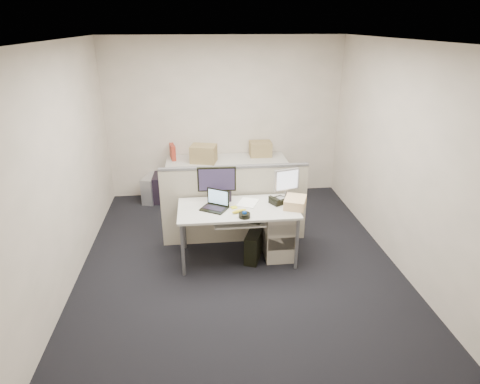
{
  "coord_description": "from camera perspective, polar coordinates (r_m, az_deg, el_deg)",
  "views": [
    {
      "loc": [
        -0.46,
        -4.53,
        2.88
      ],
      "look_at": [
        0.04,
        0.15,
        0.88
      ],
      "focal_mm": 30.0,
      "sensor_mm": 36.0,
      "label": 1
    }
  ],
  "objects": [
    {
      "name": "paper_stack",
      "position": [
        5.16,
        1.12,
        -1.54
      ],
      "size": [
        0.32,
        0.35,
        0.01
      ],
      "primitive_type": "cube",
      "rotation": [
        0.0,
        0.0,
        -0.43
      ],
      "color": "white",
      "rests_on": "desk"
    },
    {
      "name": "keyboard_tray",
      "position": [
        4.93,
        -0.09,
        -4.28
      ],
      "size": [
        0.62,
        0.32,
        0.02
      ],
      "primitive_type": "cube",
      "color": "beige",
      "rests_on": "desk"
    },
    {
      "name": "laptop",
      "position": [
        4.95,
        -3.74,
        -1.29
      ],
      "size": [
        0.38,
        0.35,
        0.23
      ],
      "primitive_type": "cube",
      "rotation": [
        0.0,
        0.0,
        -0.54
      ],
      "color": "black",
      "rests_on": "desk"
    },
    {
      "name": "pc_tower_spare_dark",
      "position": [
        7.11,
        -11.33,
        0.68
      ],
      "size": [
        0.21,
        0.5,
        0.46
      ],
      "primitive_type": "cube",
      "rotation": [
        0.0,
        0.0,
        -0.03
      ],
      "color": "black",
      "rests_on": "floor"
    },
    {
      "name": "pc_tower_desk",
      "position": [
        5.27,
        1.95,
        -7.67
      ],
      "size": [
        0.3,
        0.44,
        0.38
      ],
      "primitive_type": "cube",
      "rotation": [
        0.0,
        0.0,
        -0.36
      ],
      "color": "black",
      "rests_on": "floor"
    },
    {
      "name": "travel_mug",
      "position": [
        5.19,
        -1.65,
        -0.39
      ],
      "size": [
        0.1,
        0.1,
        0.17
      ],
      "primitive_type": "cylinder",
      "rotation": [
        0.0,
        0.0,
        0.31
      ],
      "color": "black",
      "rests_on": "desk"
    },
    {
      "name": "trackball",
      "position": [
        4.78,
        0.63,
        -3.34
      ],
      "size": [
        0.16,
        0.16,
        0.05
      ],
      "primitive_type": "cylinder",
      "rotation": [
        0.0,
        0.0,
        0.14
      ],
      "color": "black",
      "rests_on": "desk"
    },
    {
      "name": "cardboard_box_left",
      "position": [
        6.65,
        -5.19,
        5.37
      ],
      "size": [
        0.47,
        0.4,
        0.31
      ],
      "primitive_type": "cube",
      "rotation": [
        0.0,
        0.0,
        -0.25
      ],
      "color": "#988559",
      "rests_on": "back_counter"
    },
    {
      "name": "sticky_pad",
      "position": [
        5.03,
        -0.87,
        -2.2
      ],
      "size": [
        0.09,
        0.09,
        0.01
      ],
      "primitive_type": "cube",
      "rotation": [
        0.0,
        0.0,
        0.27
      ],
      "color": "yellow",
      "rests_on": "desk"
    },
    {
      "name": "cubicle_partition",
      "position": [
        5.52,
        -0.77,
        -1.96
      ],
      "size": [
        2.0,
        0.06,
        1.1
      ],
      "primitive_type": "cube",
      "color": "#B0A58F",
      "rests_on": "floor"
    },
    {
      "name": "red_binder",
      "position": [
        6.88,
        -9.55,
        5.58
      ],
      "size": [
        0.12,
        0.29,
        0.27
      ],
      "primitive_type": "cube",
      "rotation": [
        0.0,
        0.0,
        0.19
      ],
      "color": "#9C2F1F",
      "rests_on": "back_counter"
    },
    {
      "name": "wall_left",
      "position": [
        5.03,
        -23.67,
        3.32
      ],
      "size": [
        0.02,
        4.5,
        2.7
      ],
      "primitive_type": "cube",
      "color": "beige",
      "rests_on": "ground"
    },
    {
      "name": "wall_right",
      "position": [
        5.38,
        21.48,
        4.87
      ],
      "size": [
        0.02,
        4.5,
        2.7
      ],
      "primitive_type": "cube",
      "color": "beige",
      "rests_on": "ground"
    },
    {
      "name": "keyboard",
      "position": [
        4.96,
        0.44,
        -3.79
      ],
      "size": [
        0.5,
        0.34,
        0.03
      ],
      "primitive_type": "cube",
      "rotation": [
        0.0,
        0.0,
        -0.4
      ],
      "color": "black",
      "rests_on": "keyboard_tray"
    },
    {
      "name": "monitor_main",
      "position": [
        5.09,
        -3.31,
        0.98
      ],
      "size": [
        0.49,
        0.2,
        0.49
      ],
      "primitive_type": "cube",
      "rotation": [
        0.0,
        0.0,
        -0.03
      ],
      "color": "black",
      "rests_on": "desk"
    },
    {
      "name": "banana",
      "position": [
        4.9,
        -0.13,
        -2.74
      ],
      "size": [
        0.2,
        0.11,
        0.04
      ],
      "primitive_type": "ellipsoid",
      "rotation": [
        0.0,
        0.0,
        0.36
      ],
      "color": "yellow",
      "rests_on": "desk"
    },
    {
      "name": "pc_tower_spare_silver",
      "position": [
        7.11,
        -12.44,
        0.52
      ],
      "size": [
        0.33,
        0.52,
        0.45
      ],
      "primitive_type": "cube",
      "rotation": [
        0.0,
        0.0,
        -0.3
      ],
      "color": "#B7B7BC",
      "rests_on": "floor"
    },
    {
      "name": "floor",
      "position": [
        5.39,
        -0.29,
        -9.32
      ],
      "size": [
        4.0,
        4.5,
        0.01
      ],
      "primitive_type": "cube",
      "color": "black",
      "rests_on": "ground"
    },
    {
      "name": "wall_front",
      "position": [
        2.79,
        4.42,
        -10.35
      ],
      "size": [
        4.0,
        0.02,
        2.7
      ],
      "primitive_type": "cube",
      "color": "beige",
      "rests_on": "ground"
    },
    {
      "name": "wall_back",
      "position": [
        6.97,
        -2.21,
        10.32
      ],
      "size": [
        4.0,
        0.02,
        2.7
      ],
      "primitive_type": "cube",
      "color": "beige",
      "rests_on": "ground"
    },
    {
      "name": "back_counter",
      "position": [
        6.95,
        -1.9,
        1.76
      ],
      "size": [
        2.0,
        0.6,
        0.72
      ],
      "primitive_type": "cube",
      "color": "#B0A999",
      "rests_on": "floor"
    },
    {
      "name": "desk_phone",
      "position": [
        5.17,
        5.48,
        -1.26
      ],
      "size": [
        0.26,
        0.24,
        0.06
      ],
      "primitive_type": "cube",
      "rotation": [
        0.0,
        0.0,
        0.5
      ],
      "color": "black",
      "rests_on": "desk"
    },
    {
      "name": "desk",
      "position": [
        5.07,
        -0.3,
        -2.9
      ],
      "size": [
        1.5,
        0.75,
        0.73
      ],
      "color": "beige",
      "rests_on": "floor"
    },
    {
      "name": "drawer_pedestal",
      "position": [
        5.34,
        5.56,
        -5.66
      ],
      "size": [
        0.4,
        0.55,
        0.65
      ],
      "primitive_type": "cube",
      "color": "#B0A999",
      "rests_on": "floor"
    },
    {
      "name": "cellphone",
      "position": [
        5.07,
        -2.05,
        -2.0
      ],
      "size": [
        0.09,
        0.12,
        0.01
      ],
      "primitive_type": "cube",
      "rotation": [
        0.0,
        0.0,
        0.41
      ],
      "color": "black",
      "rests_on": "desk"
    },
    {
      "name": "manila_folders",
      "position": [
        5.08,
        7.85,
        -1.47
      ],
      "size": [
        0.35,
        0.39,
        0.12
      ],
      "primitive_type": "cube",
      "rotation": [
        0.0,
        0.0,
        -0.36
      ],
      "color": "#F6C387",
      "rests_on": "desk"
    },
    {
      "name": "monitor_small",
      "position": [
        5.22,
        6.61,
        1.01
      ],
      "size": [
        0.37,
        0.26,
        0.42
      ],
      "primitive_type": "cube",
      "rotation": [
        0.0,
        0.0,
        0.28
      ],
      "color": "#B7B7BC",
      "rests_on": "desk"
    },
    {
      "name": "cardboard_box_right",
      "position": [
        6.97,
        2.92,
        6.09
      ],
      "size": [
        0.37,
        0.29,
        0.27
      ],
      "primitive_type": "cube",
      "rotation": [
        0.0,
        0.0,
        -0.0
      ],
      "color": "#988559",
      "rests_on": "back_counter"
    },
    {
      "name": "ceiling",
      "position": [
        4.56,
        -0.36,
        20.76
      ],
      "size": [
        4.0,
        4.5,
        0.01
      ],
      "primitive_type": "cube",
      "color": "white",
      "rests_on": "ground"
    }
  ]
}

